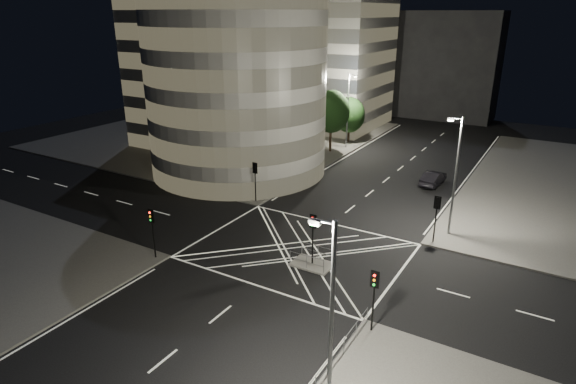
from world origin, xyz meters
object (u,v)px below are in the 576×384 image
Objects in this scene: sedan at (433,178)px; street_lamp_right_far at (455,173)px; central_island at (312,264)px; traffic_signal_nr at (374,290)px; traffic_signal_island at (313,230)px; traffic_signal_fl at (255,175)px; traffic_signal_fr at (437,210)px; street_lamp_right_near at (330,319)px; street_lamp_left_far at (348,109)px; traffic_signal_nl at (152,224)px; street_lamp_left_near at (278,136)px.

street_lamp_right_far is at bearing 113.84° from sedan.
central_island is 9.08m from traffic_signal_nr.
traffic_signal_nr is 8.62m from traffic_signal_island.
sedan is (13.73, 14.26, -2.15)m from traffic_signal_fl.
traffic_signal_fr is 1.00× the size of traffic_signal_nr.
traffic_signal_nr is 16.03m from street_lamp_right_far.
traffic_signal_fr is 0.40× the size of street_lamp_right_near.
street_lamp_left_far is 1.00× the size of street_lamp_right_far.
street_lamp_left_far reaches higher than traffic_signal_fr.
traffic_signal_fr is at bearing 37.69° from traffic_signal_nl.
traffic_signal_nr is (6.80, -5.30, 2.84)m from central_island.
street_lamp_right_near is 2.15× the size of sedan.
street_lamp_right_near reaches higher than traffic_signal_nr.
traffic_signal_nl is 12.03m from traffic_signal_island.
street_lamp_right_far is at bearing 6.88° from traffic_signal_fl.
traffic_signal_nl is 0.40× the size of street_lamp_left_near.
street_lamp_left_near is 18.00m from street_lamp_left_far.
traffic_signal_island is at bearing -49.73° from street_lamp_left_near.
street_lamp_left_near is 1.00× the size of street_lamp_right_far.
traffic_signal_fl is at bearing 142.46° from central_island.
sedan is at bearing 97.91° from traffic_signal_nr.
traffic_signal_fr reaches higher than sedan.
traffic_signal_island is 0.40× the size of street_lamp_left_near.
traffic_signal_nl is at bearing -139.09° from street_lamp_right_far.
street_lamp_left_near is (-11.44, 13.50, 5.47)m from central_island.
central_island is 0.75× the size of traffic_signal_nl.
traffic_signal_nr is 0.40× the size of street_lamp_right_near.
traffic_signal_fl is 0.40× the size of street_lamp_right_near.
traffic_signal_nl and traffic_signal_nr have the same top height.
traffic_signal_fl is at bearing 180.00° from traffic_signal_fr.
sedan is at bearing 105.19° from traffic_signal_fr.
central_island is 0.75× the size of traffic_signal_fr.
street_lamp_right_far is 2.15× the size of sedan.
traffic_signal_nl is at bearing -153.86° from central_island.
street_lamp_right_near is (7.44, -12.50, 2.63)m from traffic_signal_island.
street_lamp_right_near reaches higher than traffic_signal_fr.
street_lamp_right_near is (18.24, -7.20, 2.63)m from traffic_signal_nl.
street_lamp_left_far is (-11.44, 31.50, 2.63)m from traffic_signal_island.
street_lamp_left_near is (-11.44, 13.50, 2.63)m from traffic_signal_island.
traffic_signal_fl is at bearing 142.31° from traffic_signal_nr.
traffic_signal_fr is 29.63m from street_lamp_left_far.
street_lamp_right_far is at bearing -48.06° from street_lamp_left_far.
street_lamp_right_far is at bearing 87.70° from traffic_signal_nr.
sedan is at bearing 97.32° from street_lamp_right_near.
street_lamp_right_near is at bearing -59.25° from central_island.
street_lamp_left_far is (-18.24, 23.20, 2.63)m from traffic_signal_fr.
traffic_signal_nr is 26.32m from street_lamp_left_near.
traffic_signal_fl is 1.00× the size of traffic_signal_island.
traffic_signal_fr and traffic_signal_nr have the same top height.
traffic_signal_island is 0.40× the size of street_lamp_left_far.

